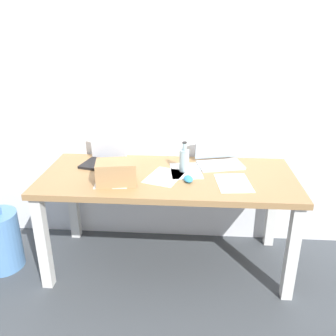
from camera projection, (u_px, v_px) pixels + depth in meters
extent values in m
plane|color=#42474C|center=(168.00, 262.00, 2.68)|extent=(8.00, 8.00, 0.00)
cube|color=white|center=(172.00, 79.00, 2.58)|extent=(5.20, 0.08, 2.60)
cube|color=#A37A4C|center=(168.00, 177.00, 2.41)|extent=(1.73, 0.74, 0.04)
cube|color=silver|center=(43.00, 243.00, 2.32)|extent=(0.07, 0.07, 0.68)
cube|color=silver|center=(292.00, 254.00, 2.21)|extent=(0.07, 0.07, 0.68)
cube|color=silver|center=(73.00, 200.00, 2.89)|extent=(0.07, 0.07, 0.68)
cube|color=silver|center=(272.00, 207.00, 2.78)|extent=(0.07, 0.07, 0.68)
cube|color=black|center=(102.00, 165.00, 2.55)|extent=(0.32, 0.27, 0.02)
cube|color=white|center=(108.00, 146.00, 2.61)|extent=(0.28, 0.08, 0.20)
cube|color=silver|center=(220.00, 165.00, 2.55)|extent=(0.35, 0.27, 0.02)
cube|color=silver|center=(217.00, 145.00, 2.59)|extent=(0.32, 0.13, 0.22)
cylinder|color=#99B7C1|center=(184.00, 161.00, 2.44)|extent=(0.07, 0.07, 0.15)
cylinder|color=#99B7C1|center=(184.00, 147.00, 2.40)|extent=(0.03, 0.03, 0.05)
cylinder|color=black|center=(185.00, 142.00, 2.39)|extent=(0.03, 0.03, 0.01)
ellipsoid|color=#338CC6|center=(188.00, 179.00, 2.30)|extent=(0.08, 0.11, 0.03)
cube|color=tan|center=(116.00, 172.00, 2.25)|extent=(0.28, 0.22, 0.15)
cube|color=white|center=(165.00, 177.00, 2.37)|extent=(0.29, 0.35, 0.00)
cube|color=white|center=(233.00, 183.00, 2.28)|extent=(0.24, 0.32, 0.00)
cube|color=white|center=(186.00, 171.00, 2.47)|extent=(0.25, 0.32, 0.00)
cube|color=white|center=(113.00, 179.00, 2.33)|extent=(0.24, 0.32, 0.00)
cylinder|color=#598CC6|center=(0.00, 241.00, 2.56)|extent=(0.30, 0.30, 0.43)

